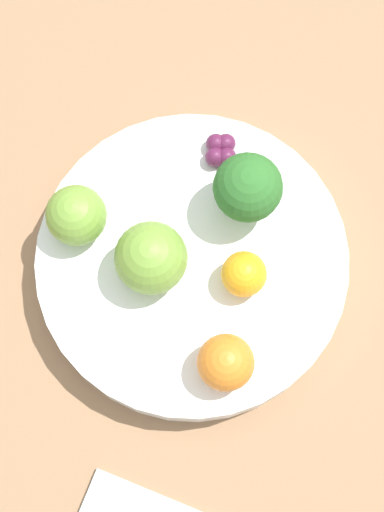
{
  "coord_description": "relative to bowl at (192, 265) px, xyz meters",
  "views": [
    {
      "loc": [
        0.13,
        0.12,
        0.72
      ],
      "look_at": [
        0.0,
        0.0,
        0.07
      ],
      "focal_mm": 60.0,
      "sensor_mm": 36.0,
      "label": 1
    }
  ],
  "objects": [
    {
      "name": "grape_cluster",
      "position": [
        -0.08,
        -0.04,
        0.03
      ],
      "size": [
        0.03,
        0.03,
        0.02
      ],
      "color": "#5B1E42",
      "rests_on": "bowl"
    },
    {
      "name": "orange_back",
      "position": [
        0.05,
        0.08,
        0.04
      ],
      "size": [
        0.04,
        0.04,
        0.04
      ],
      "color": "orange",
      "rests_on": "bowl"
    },
    {
      "name": "broccoli",
      "position": [
        -0.06,
        0.0,
        0.06
      ],
      "size": [
        0.05,
        0.05,
        0.07
      ],
      "color": "#99C17A",
      "rests_on": "bowl"
    },
    {
      "name": "table_surface",
      "position": [
        0.0,
        0.0,
        -0.03
      ],
      "size": [
        1.2,
        1.2,
        0.02
      ],
      "color": "#936D4C",
      "rests_on": "ground_plane"
    },
    {
      "name": "apple_red",
      "position": [
        0.03,
        -0.02,
        0.05
      ],
      "size": [
        0.06,
        0.06,
        0.06
      ],
      "color": "olive",
      "rests_on": "bowl"
    },
    {
      "name": "bowl",
      "position": [
        0.0,
        0.0,
        0.0
      ],
      "size": [
        0.25,
        0.25,
        0.04
      ],
      "color": "white",
      "rests_on": "table_surface"
    },
    {
      "name": "orange_front",
      "position": [
        -0.02,
        0.04,
        0.04
      ],
      "size": [
        0.04,
        0.04,
        0.04
      ],
      "color": "orange",
      "rests_on": "bowl"
    },
    {
      "name": "ground_plane",
      "position": [
        0.0,
        0.0,
        -0.04
      ],
      "size": [
        6.0,
        6.0,
        0.0
      ],
      "primitive_type": "plane",
      "color": "gray"
    },
    {
      "name": "apple_green",
      "position": [
        0.04,
        -0.09,
        0.04
      ],
      "size": [
        0.05,
        0.05,
        0.05
      ],
      "color": "olive",
      "rests_on": "bowl"
    }
  ]
}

